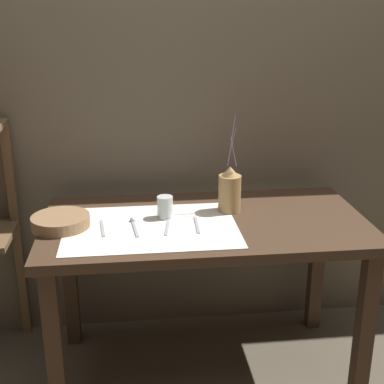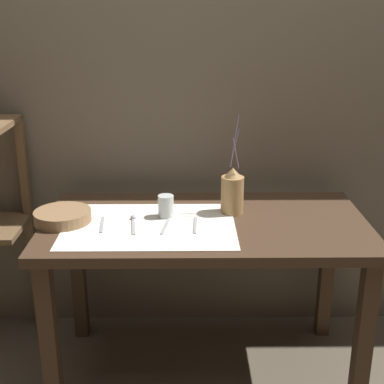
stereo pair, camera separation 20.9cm
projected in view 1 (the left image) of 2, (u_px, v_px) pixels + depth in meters
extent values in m
plane|color=brown|center=(204.00, 368.00, 2.37)|extent=(12.00, 12.00, 0.00)
cube|color=#6B5E4C|center=(192.00, 81.00, 2.40)|extent=(7.00, 0.06, 2.40)
cube|color=#422D1E|center=(205.00, 224.00, 2.14)|extent=(1.29, 0.68, 0.04)
cube|color=#422D1E|center=(55.00, 352.00, 1.93)|extent=(0.06, 0.06, 0.67)
cube|color=#422D1E|center=(364.00, 330.00, 2.06)|extent=(0.06, 0.06, 0.67)
cube|color=#422D1E|center=(70.00, 278.00, 2.46)|extent=(0.06, 0.06, 0.67)
cube|color=#422D1E|center=(316.00, 265.00, 2.58)|extent=(0.06, 0.06, 0.67)
cube|color=brown|center=(17.00, 233.00, 2.46)|extent=(0.04, 0.04, 1.06)
cube|color=white|center=(151.00, 227.00, 2.06)|extent=(0.66, 0.47, 0.00)
cylinder|color=#A87F4C|center=(230.00, 194.00, 2.20)|extent=(0.09, 0.09, 0.16)
cone|color=#A87F4C|center=(230.00, 171.00, 2.17)|extent=(0.07, 0.07, 0.04)
cylinder|color=slate|center=(234.00, 152.00, 2.13)|extent=(0.03, 0.01, 0.12)
cylinder|color=slate|center=(231.00, 147.00, 2.15)|extent=(0.04, 0.02, 0.15)
cylinder|color=slate|center=(232.00, 140.00, 2.14)|extent=(0.03, 0.03, 0.21)
cylinder|color=#8E6B47|center=(61.00, 222.00, 2.05)|extent=(0.22, 0.22, 0.05)
cylinder|color=silver|center=(165.00, 207.00, 2.14)|extent=(0.06, 0.06, 0.09)
cube|color=#A8A8AD|center=(103.00, 228.00, 2.04)|extent=(0.03, 0.16, 0.00)
cube|color=#A8A8AD|center=(135.00, 229.00, 2.04)|extent=(0.03, 0.16, 0.00)
sphere|color=#A8A8AD|center=(133.00, 220.00, 2.11)|extent=(0.02, 0.02, 0.02)
cube|color=#A8A8AD|center=(167.00, 227.00, 2.05)|extent=(0.04, 0.16, 0.00)
cube|color=#A8A8AD|center=(197.00, 225.00, 2.07)|extent=(0.02, 0.16, 0.00)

